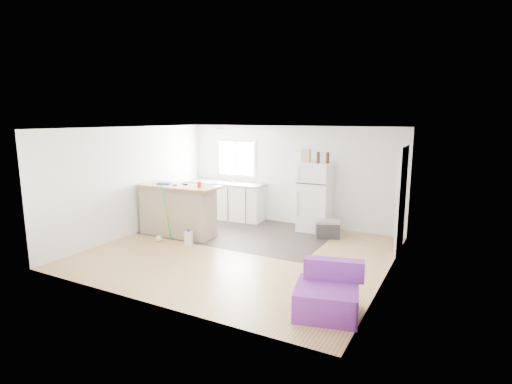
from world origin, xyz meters
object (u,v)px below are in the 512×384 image
Objects in this scene: peninsula at (178,210)px; bottle_right at (328,158)px; kitchen_cabinets at (226,200)px; blue_tray at (165,183)px; bottle_left at (318,157)px; mop at (161,231)px; purple_seat at (328,295)px; red_cup at (199,184)px; cardboard_box at (306,156)px; cleaner_jug at (189,238)px; refrigerator at (315,197)px; cooler at (328,228)px.

bottle_right is (2.85, 1.74, 1.14)m from peninsula.
blue_tray is at bearing -106.80° from kitchen_cabinets.
kitchen_cabinets is 2.82m from bottle_left.
mop is at bearing -139.68° from bottle_left.
purple_seat is 8.18× the size of red_cup.
red_cup is 0.48× the size of bottle_right.
bottle_left is at bearing -5.82° from kitchen_cabinets.
bottle_left is at bearing 97.87° from purple_seat.
purple_seat is 4.34m from cardboard_box.
mop reaches higher than cleaner_jug.
refrigerator is at bearing 98.41° from purple_seat.
kitchen_cabinets reaches higher than blue_tray.
mop is (-3.03, -1.94, 0.03)m from cooler.
bottle_right is (2.21, 2.21, 1.57)m from cleaner_jug.
blue_tray is at bearing -146.55° from cardboard_box.
cardboard_box is (2.35, 2.30, 1.51)m from mop.
refrigerator reaches higher than blue_tray.
kitchen_cabinets is 6.44× the size of cleaner_jug.
bottle_left is (2.97, 1.71, 0.56)m from blue_tray.
peninsula is 7.49× the size of bottle_left.
cardboard_box reaches higher than bottle_right.
refrigerator reaches higher than mop.
cleaner_jug is 2.78× the size of red_cup.
bottle_left reaches higher than kitchen_cabinets.
blue_tray is at bearing -178.49° from peninsula.
peninsula is at bearing -148.62° from bottle_right.
cooler is (3.02, 1.38, -0.37)m from peninsula.
red_cup reaches higher than blue_tray.
red_cup is (-0.04, 0.48, 1.05)m from cleaner_jug.
bottle_left reaches higher than red_cup.
red_cup is 2.70m from bottle_left.
purple_seat is at bearing -68.20° from bottle_left.
bottle_left reaches higher than cleaner_jug.
purple_seat is 3.27× the size of blue_tray.
cleaner_jug is at bearing -131.15° from refrigerator.
bottle_right is (0.21, 0.04, 0.00)m from bottle_left.
cardboard_box reaches higher than red_cup.
blue_tray is at bearing -151.02° from bottle_right.
mop reaches higher than purple_seat.
cooler is at bearing 18.76° from mop.
red_cup is at bearing 29.00° from mop.
cleaner_jug is at bearing -24.78° from blue_tray.
peninsula is at bearing -143.36° from cardboard_box.
blue_tray is 1.20× the size of bottle_left.
cooler is 2.49× the size of bottle_right.
kitchen_cabinets is 8.61× the size of bottle_left.
bottle_left is at bearing -51.07° from refrigerator.
purple_seat is at bearing -95.27° from cooler.
red_cup is at bearing -135.11° from cardboard_box.
blue_tray is at bearing 142.61° from purple_seat.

